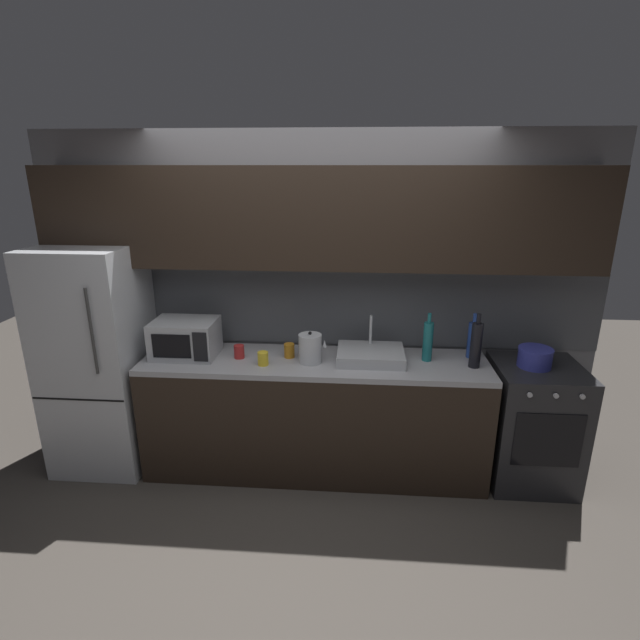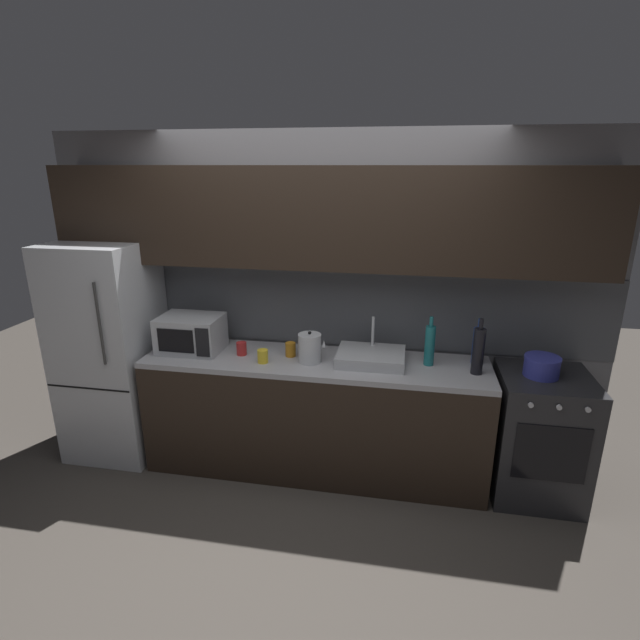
{
  "view_description": "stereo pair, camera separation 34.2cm",
  "coord_description": "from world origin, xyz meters",
  "px_view_note": "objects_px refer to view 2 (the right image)",
  "views": [
    {
      "loc": [
        0.29,
        -2.35,
        2.25
      ],
      "look_at": [
        0.04,
        0.9,
        1.21
      ],
      "focal_mm": 27.23,
      "sensor_mm": 36.0,
      "label": 1
    },
    {
      "loc": [
        0.63,
        -2.31,
        2.25
      ],
      "look_at": [
        0.04,
        0.9,
        1.21
      ],
      "focal_mm": 27.23,
      "sensor_mm": 36.0,
      "label": 2
    }
  ],
  "objects_px": {
    "wine_bottle_blue": "(478,345)",
    "oven_range": "(539,435)",
    "mug_yellow": "(263,356)",
    "kettle": "(310,348)",
    "wine_bottle_dark": "(478,351)",
    "cooking_pot": "(542,366)",
    "microwave": "(191,333)",
    "mug_amber": "(291,349)",
    "refrigerator": "(111,350)",
    "mug_red": "(242,349)",
    "wine_bottle_teal": "(430,345)"
  },
  "relations": [
    {
      "from": "kettle",
      "to": "mug_yellow",
      "type": "height_order",
      "value": "kettle"
    },
    {
      "from": "mug_yellow",
      "to": "kettle",
      "type": "bearing_deg",
      "value": 13.16
    },
    {
      "from": "refrigerator",
      "to": "wine_bottle_teal",
      "type": "distance_m",
      "value": 2.46
    },
    {
      "from": "refrigerator",
      "to": "mug_amber",
      "type": "xyz_separation_m",
      "value": [
        1.45,
        0.04,
        0.1
      ]
    },
    {
      "from": "oven_range",
      "to": "wine_bottle_dark",
      "type": "relative_size",
      "value": 2.31
    },
    {
      "from": "refrigerator",
      "to": "microwave",
      "type": "relative_size",
      "value": 3.72
    },
    {
      "from": "refrigerator",
      "to": "wine_bottle_blue",
      "type": "distance_m",
      "value": 2.8
    },
    {
      "from": "microwave",
      "to": "oven_range",
      "type": "bearing_deg",
      "value": -0.44
    },
    {
      "from": "oven_range",
      "to": "mug_yellow",
      "type": "distance_m",
      "value": 2.02
    },
    {
      "from": "microwave",
      "to": "cooking_pot",
      "type": "xyz_separation_m",
      "value": [
        2.5,
        -0.02,
        -0.07
      ]
    },
    {
      "from": "kettle",
      "to": "mug_amber",
      "type": "height_order",
      "value": "kettle"
    },
    {
      "from": "refrigerator",
      "to": "oven_range",
      "type": "relative_size",
      "value": 1.9
    },
    {
      "from": "mug_amber",
      "to": "cooking_pot",
      "type": "bearing_deg",
      "value": -1.29
    },
    {
      "from": "wine_bottle_blue",
      "to": "mug_amber",
      "type": "xyz_separation_m",
      "value": [
        -1.34,
        -0.11,
        -0.09
      ]
    },
    {
      "from": "microwave",
      "to": "mug_yellow",
      "type": "relative_size",
      "value": 4.77
    },
    {
      "from": "wine_bottle_blue",
      "to": "refrigerator",
      "type": "bearing_deg",
      "value": -177.01
    },
    {
      "from": "wine_bottle_dark",
      "to": "oven_range",
      "type": "bearing_deg",
      "value": 4.43
    },
    {
      "from": "oven_range",
      "to": "microwave",
      "type": "height_order",
      "value": "microwave"
    },
    {
      "from": "mug_yellow",
      "to": "mug_red",
      "type": "bearing_deg",
      "value": 149.96
    },
    {
      "from": "kettle",
      "to": "mug_amber",
      "type": "xyz_separation_m",
      "value": [
        -0.16,
        0.08,
        -0.05
      ]
    },
    {
      "from": "refrigerator",
      "to": "oven_range",
      "type": "height_order",
      "value": "refrigerator"
    },
    {
      "from": "oven_range",
      "to": "wine_bottle_blue",
      "type": "height_order",
      "value": "wine_bottle_blue"
    },
    {
      "from": "refrigerator",
      "to": "wine_bottle_blue",
      "type": "relative_size",
      "value": 5.13
    },
    {
      "from": "wine_bottle_dark",
      "to": "cooking_pot",
      "type": "xyz_separation_m",
      "value": [
        0.42,
        0.04,
        -0.1
      ]
    },
    {
      "from": "refrigerator",
      "to": "wine_bottle_teal",
      "type": "bearing_deg",
      "value": 1.37
    },
    {
      "from": "wine_bottle_teal",
      "to": "mug_red",
      "type": "bearing_deg",
      "value": -177.46
    },
    {
      "from": "wine_bottle_blue",
      "to": "oven_range",
      "type": "bearing_deg",
      "value": -18.19
    },
    {
      "from": "oven_range",
      "to": "wine_bottle_blue",
      "type": "bearing_deg",
      "value": 161.81
    },
    {
      "from": "mug_yellow",
      "to": "mug_amber",
      "type": "distance_m",
      "value": 0.23
    },
    {
      "from": "oven_range",
      "to": "microwave",
      "type": "distance_m",
      "value": 2.62
    },
    {
      "from": "oven_range",
      "to": "wine_bottle_dark",
      "type": "distance_m",
      "value": 0.77
    },
    {
      "from": "wine_bottle_teal",
      "to": "mug_red",
      "type": "height_order",
      "value": "wine_bottle_teal"
    },
    {
      "from": "oven_range",
      "to": "wine_bottle_dark",
      "type": "xyz_separation_m",
      "value": [
        -0.47,
        -0.04,
        0.62
      ]
    },
    {
      "from": "oven_range",
      "to": "wine_bottle_blue",
      "type": "relative_size",
      "value": 2.69
    },
    {
      "from": "mug_red",
      "to": "cooking_pot",
      "type": "height_order",
      "value": "cooking_pot"
    },
    {
      "from": "mug_amber",
      "to": "cooking_pot",
      "type": "relative_size",
      "value": 0.45
    },
    {
      "from": "refrigerator",
      "to": "cooking_pot",
      "type": "height_order",
      "value": "refrigerator"
    },
    {
      "from": "oven_range",
      "to": "mug_amber",
      "type": "distance_m",
      "value": 1.85
    },
    {
      "from": "cooking_pot",
      "to": "wine_bottle_blue",
      "type": "bearing_deg",
      "value": 160.01
    },
    {
      "from": "microwave",
      "to": "mug_amber",
      "type": "bearing_deg",
      "value": 1.55
    },
    {
      "from": "mug_red",
      "to": "refrigerator",
      "type": "bearing_deg",
      "value": 179.9
    },
    {
      "from": "mug_amber",
      "to": "mug_yellow",
      "type": "bearing_deg",
      "value": -136.79
    },
    {
      "from": "kettle",
      "to": "mug_red",
      "type": "height_order",
      "value": "kettle"
    },
    {
      "from": "oven_range",
      "to": "kettle",
      "type": "distance_m",
      "value": 1.71
    },
    {
      "from": "kettle",
      "to": "refrigerator",
      "type": "bearing_deg",
      "value": 178.58
    },
    {
      "from": "mug_yellow",
      "to": "mug_amber",
      "type": "xyz_separation_m",
      "value": [
        0.17,
        0.16,
        0.0
      ]
    },
    {
      "from": "wine_bottle_dark",
      "to": "cooking_pot",
      "type": "bearing_deg",
      "value": 5.1
    },
    {
      "from": "microwave",
      "to": "wine_bottle_teal",
      "type": "xyz_separation_m",
      "value": [
        1.77,
        0.04,
        0.01
      ]
    },
    {
      "from": "oven_range",
      "to": "wine_bottle_blue",
      "type": "xyz_separation_m",
      "value": [
        -0.45,
        0.15,
        0.59
      ]
    },
    {
      "from": "wine_bottle_blue",
      "to": "mug_red",
      "type": "distance_m",
      "value": 1.71
    }
  ]
}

